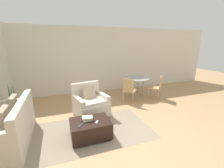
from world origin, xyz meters
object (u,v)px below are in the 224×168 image
object	(u,v)px
tv_remote_secondary	(81,125)
dining_chair_near_left	(129,89)
book_stack	(87,118)
armchair	(90,104)
tv_remote_primary	(97,122)
couch	(8,130)
potted_plant	(14,108)
dining_chair_near_right	(158,86)
ottoman	(90,128)
dining_table	(136,80)

from	to	relation	value
tv_remote_secondary	dining_chair_near_left	world-z (taller)	dining_chair_near_left
book_stack	armchair	bearing A→B (deg)	74.89
armchair	tv_remote_primary	size ratio (longest dim) A/B	7.64
couch	potted_plant	size ratio (longest dim) A/B	1.69
tv_remote_primary	dining_chair_near_left	world-z (taller)	dining_chair_near_left
tv_remote_secondary	dining_chair_near_right	world-z (taller)	dining_chair_near_right
potted_plant	dining_chair_near_left	distance (m)	3.65
armchair	dining_chair_near_left	distance (m)	1.60
book_stack	dining_chair_near_left	xyz separation A→B (m)	(1.78, 1.51, 0.07)
tv_remote_primary	ottoman	bearing A→B (deg)	142.32
ottoman	book_stack	distance (m)	0.24
couch	tv_remote_secondary	world-z (taller)	couch
armchair	dining_chair_near_left	xyz separation A→B (m)	(1.51, 0.50, 0.15)
couch	ottoman	bearing A→B (deg)	-12.26
ottoman	tv_remote_secondary	distance (m)	0.33
ottoman	tv_remote_secondary	bearing A→B (deg)	-150.94
tv_remote_primary	dining_chair_near_right	xyz separation A→B (m)	(2.81, 1.67, 0.11)
armchair	ottoman	world-z (taller)	armchair
ottoman	tv_remote_primary	xyz separation A→B (m)	(0.13, -0.10, 0.19)
dining_table	armchair	bearing A→B (deg)	-152.40
tv_remote_primary	dining_table	xyz separation A→B (m)	(2.21, 2.27, 0.24)
book_stack	tv_remote_secondary	size ratio (longest dim) A/B	1.83
couch	ottoman	distance (m)	1.72
book_stack	potted_plant	size ratio (longest dim) A/B	0.25
ottoman	dining_chair_near_right	xyz separation A→B (m)	(2.94, 1.57, 0.30)
couch	potted_plant	distance (m)	1.45
potted_plant	dining_chair_near_right	distance (m)	4.85
couch	potted_plant	bearing A→B (deg)	98.79
armchair	ottoman	distance (m)	1.10
armchair	dining_chair_near_right	bearing A→B (deg)	10.50
armchair	couch	bearing A→B (deg)	-159.63
book_stack	potted_plant	bearing A→B (deg)	136.84
tv_remote_secondary	potted_plant	bearing A→B (deg)	130.87
book_stack	ottoman	bearing A→B (deg)	-51.99
couch	tv_remote_primary	xyz separation A→B (m)	(1.81, -0.46, 0.08)
couch	ottoman	world-z (taller)	couch
dining_chair_near_left	potted_plant	bearing A→B (deg)	176.48
ottoman	armchair	bearing A→B (deg)	78.14
book_stack	dining_table	bearing A→B (deg)	41.55
book_stack	dining_chair_near_left	world-z (taller)	dining_chair_near_left
book_stack	potted_plant	world-z (taller)	potted_plant
ottoman	dining_table	world-z (taller)	dining_table
dining_chair_near_right	tv_remote_secondary	bearing A→B (deg)	-151.76
tv_remote_secondary	potted_plant	world-z (taller)	potted_plant
ottoman	dining_chair_near_left	xyz separation A→B (m)	(1.74, 1.57, 0.30)
tv_remote_primary	tv_remote_secondary	world-z (taller)	same
couch	dining_chair_near_right	world-z (taller)	couch
tv_remote_primary	tv_remote_secondary	size ratio (longest dim) A/B	0.97
couch	dining_chair_near_left	size ratio (longest dim) A/B	1.93
tv_remote_secondary	potted_plant	distance (m)	2.55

